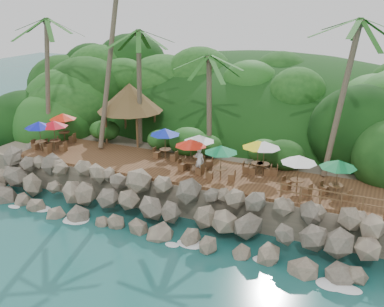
% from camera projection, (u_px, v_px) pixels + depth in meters
% --- Properties ---
extents(ground, '(140.00, 140.00, 0.00)m').
position_uv_depth(ground, '(149.00, 240.00, 26.33)').
color(ground, '#19514F').
rests_on(ground, ground).
extents(land_base, '(32.00, 25.20, 2.10)m').
position_uv_depth(land_base, '(239.00, 145.00, 39.79)').
color(land_base, gray).
rests_on(land_base, ground).
extents(jungle_hill, '(44.80, 28.00, 15.40)m').
position_uv_depth(jungle_hill, '(263.00, 134.00, 46.60)').
color(jungle_hill, '#143811').
rests_on(jungle_hill, ground).
extents(seawall, '(29.00, 4.00, 2.30)m').
position_uv_depth(seawall, '(165.00, 208.00, 27.68)').
color(seawall, gray).
rests_on(seawall, ground).
extents(terrace, '(26.00, 5.00, 0.20)m').
position_uv_depth(terrace, '(192.00, 170.00, 30.79)').
color(terrace, brown).
rests_on(terrace, land_base).
extents(jungle_foliage, '(44.00, 16.00, 12.00)m').
position_uv_depth(jungle_foliage, '(235.00, 160.00, 39.27)').
color(jungle_foliage, '#143811').
rests_on(jungle_foliage, ground).
extents(foam_line, '(25.20, 0.80, 0.06)m').
position_uv_depth(foam_line, '(152.00, 238.00, 26.58)').
color(foam_line, white).
rests_on(foam_line, ground).
extents(palms, '(35.03, 7.35, 13.78)m').
position_uv_depth(palms, '(203.00, 25.00, 30.21)').
color(palms, brown).
rests_on(palms, ground).
extents(palapa, '(5.19, 5.19, 4.60)m').
position_uv_depth(palapa, '(130.00, 97.00, 35.82)').
color(palapa, brown).
rests_on(palapa, ground).
extents(dining_clusters, '(23.28, 4.78, 2.28)m').
position_uv_depth(dining_clusters, '(181.00, 141.00, 30.44)').
color(dining_clusters, brown).
rests_on(dining_clusters, terrace).
extents(railing, '(8.30, 0.10, 1.00)m').
position_uv_depth(railing, '(352.00, 201.00, 24.49)').
color(railing, brown).
rests_on(railing, terrace).
extents(waiter, '(0.65, 0.44, 1.77)m').
position_uv_depth(waiter, '(199.00, 161.00, 29.68)').
color(waiter, white).
rests_on(waiter, terrace).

